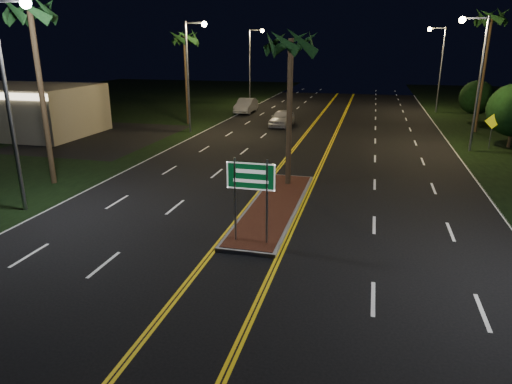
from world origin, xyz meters
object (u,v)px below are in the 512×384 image
(car_near, at_px, (282,117))
(car_far, at_px, (246,104))
(commercial_building, at_px, (5,109))
(shrub_far, at_px, (477,98))
(streetlight_right_far, at_px, (438,60))
(palm_left_far, at_px, (185,38))
(streetlight_left_near, at_px, (12,83))
(warning_sign, at_px, (492,126))
(palm_right_far, at_px, (491,19))
(palm_left_near, at_px, (30,13))
(median_island, at_px, (274,206))
(palm_median, at_px, (291,43))
(streetlight_left_mid, at_px, (192,64))
(streetlight_right_mid, at_px, (475,69))
(highway_sign, at_px, (251,184))
(streetlight_left_far, at_px, (253,58))

(car_near, bearing_deg, car_far, 129.13)
(commercial_building, distance_m, shrub_far, 42.90)
(streetlight_right_far, bearing_deg, palm_left_far, -149.12)
(streetlight_left_near, height_order, warning_sign, streetlight_left_near)
(car_far, bearing_deg, palm_right_far, -16.70)
(palm_left_far, xyz_separation_m, car_far, (3.36, 8.54, -6.84))
(palm_left_near, height_order, car_far, palm_left_near)
(median_island, distance_m, palm_median, 8.00)
(streetlight_left_mid, distance_m, palm_left_far, 5.01)
(streetlight_right_mid, bearing_deg, palm_median, -132.70)
(median_island, xyz_separation_m, streetlight_left_mid, (-10.61, 17.00, 5.57))
(commercial_building, xyz_separation_m, shrub_far, (39.80, 16.01, 0.33))
(streetlight_right_far, height_order, palm_right_far, palm_right_far)
(highway_sign, distance_m, palm_left_far, 28.77)
(highway_sign, distance_m, streetlight_right_mid, 22.18)
(median_island, relative_size, commercial_building, 0.68)
(warning_sign, bearing_deg, palm_left_near, -144.19)
(palm_median, xyz_separation_m, palm_left_near, (-12.50, -2.50, 1.40))
(streetlight_right_far, xyz_separation_m, shrub_far, (3.19, -6.00, -3.32))
(median_island, bearing_deg, streetlight_right_mid, 54.72)
(median_island, relative_size, palm_left_near, 1.05)
(streetlight_left_mid, bearing_deg, streetlight_right_mid, -5.38)
(median_island, height_order, streetlight_left_far, streetlight_left_far)
(streetlight_left_near, height_order, car_far, streetlight_left_near)
(streetlight_left_far, xyz_separation_m, streetlight_right_mid, (21.23, -22.00, 0.00))
(streetlight_right_far, distance_m, shrub_far, 7.56)
(palm_median, relative_size, palm_right_far, 0.81)
(warning_sign, bearing_deg, shrub_far, 88.93)
(shrub_far, bearing_deg, palm_median, -118.42)
(streetlight_left_mid, distance_m, palm_left_near, 16.39)
(streetlight_right_far, height_order, car_far, streetlight_right_far)
(car_far, bearing_deg, palm_left_near, -96.43)
(streetlight_right_mid, xyz_separation_m, shrub_far, (3.19, 14.00, -3.32))
(streetlight_left_mid, distance_m, palm_median, 17.25)
(highway_sign, relative_size, palm_left_far, 0.36)
(shrub_far, bearing_deg, median_island, -115.45)
(palm_left_near, relative_size, car_near, 1.89)
(warning_sign, bearing_deg, streetlight_left_far, 142.49)
(median_island, bearing_deg, palm_left_near, 175.43)
(streetlight_right_mid, distance_m, palm_left_far, 24.26)
(streetlight_left_mid, xyz_separation_m, palm_median, (10.61, -13.50, 1.62))
(median_island, relative_size, streetlight_right_far, 1.14)
(highway_sign, relative_size, streetlight_right_mid, 0.36)
(commercial_building, xyz_separation_m, streetlight_right_mid, (36.61, 2.01, 3.65))
(commercial_building, xyz_separation_m, car_far, (16.56, 16.55, -1.10))
(palm_left_near, relative_size, warning_sign, 3.84)
(streetlight_left_near, relative_size, car_near, 1.74)
(streetlight_left_near, relative_size, streetlight_right_mid, 1.00)
(highway_sign, xyz_separation_m, warning_sign, (12.45, 20.18, -0.74))
(palm_left_near, height_order, car_near, palm_left_near)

